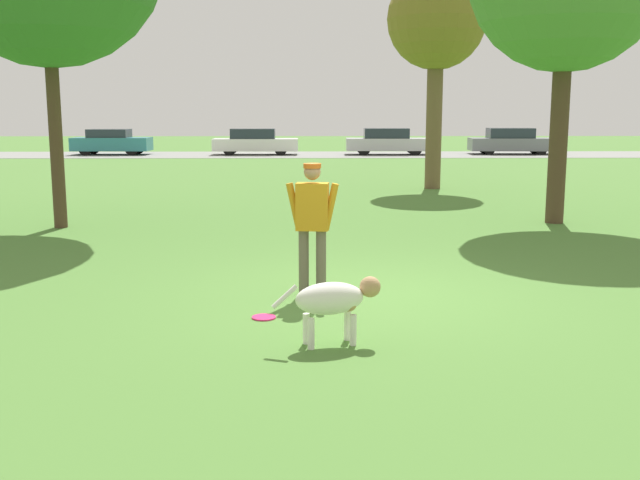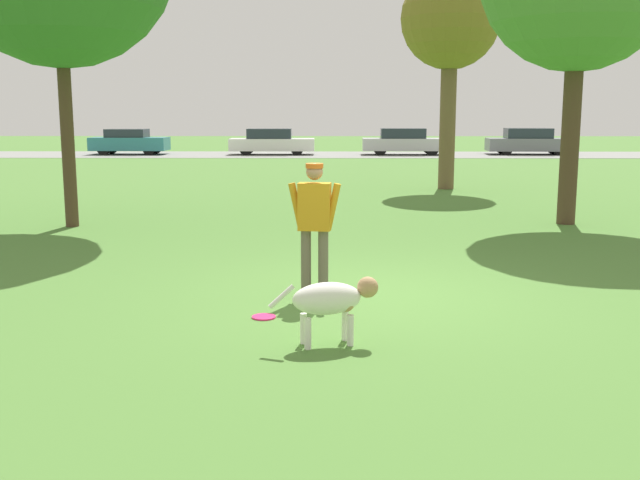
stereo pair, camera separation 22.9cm
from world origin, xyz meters
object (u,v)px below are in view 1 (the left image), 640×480
Objects in this scene: tree_mid_center at (436,23)px; parked_car_silver at (388,142)px; dog at (335,299)px; person at (312,218)px; parked_car_white at (255,142)px; frisbee at (264,317)px; parked_car_grey at (512,142)px; parked_car_teal at (111,142)px.

tree_mid_center is 1.41× the size of parked_car_silver.
tree_mid_center is (3.52, 15.35, 4.42)m from dog.
dog is (0.21, -2.05, -0.54)m from person.
tree_mid_center is 1.43× the size of parked_car_white.
person is at bearing 62.42° from frisbee.
person is 31.04m from parked_car_silver.
tree_mid_center is at bearing 61.65° from dog.
frisbee is 32.19m from parked_car_silver.
parked_car_white is at bearing 102.01° from person.
tree_mid_center reaches higher than dog.
tree_mid_center is at bearing 80.98° from person.
parked_car_white is 0.97× the size of parked_car_grey.
parked_car_teal is 7.66m from parked_car_white.
parked_car_silver is (4.21, 30.75, -0.31)m from person.
tree_mid_center reaches higher than frisbee.
parked_car_grey is (7.22, 17.81, -4.20)m from tree_mid_center.
parked_car_silver reaches higher than parked_car_teal.
parked_car_grey is at bearing 0.68° from parked_car_white.
parked_car_teal is at bearing 115.50° from person.
person is at bearing -85.22° from parked_car_white.
parked_car_grey reaches higher than parked_car_teal.
parked_car_white reaches higher than frisbee.
parked_car_silver is at bearing 67.61° from dog.
parked_car_teal is at bearing 92.64° from dog.
parked_car_teal is 21.50m from parked_car_grey.
person is at bearing -106.57° from parked_car_grey.
person is 6.12× the size of frisbee.
tree_mid_center is 1.59× the size of parked_car_teal.
frisbee is 0.04× the size of tree_mid_center.
person is 1.57m from frisbee.
tree_mid_center is 23.06m from parked_car_teal.
parked_car_teal is (-9.98, 31.99, 0.67)m from frisbee.
dog is 33.01m from parked_car_white.
person is 0.36× the size of parked_car_grey.
person is at bearing 80.53° from dog.
parked_car_white is at bearing 79.95° from dog.
parked_car_teal is (-14.28, 17.61, -4.20)m from tree_mid_center.
dog is 33.05m from parked_car_silver.
person reaches higher than parked_car_white.
person reaches higher than parked_car_silver.
person reaches higher than parked_car_teal.
frisbee is 34.20m from parked_car_grey.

